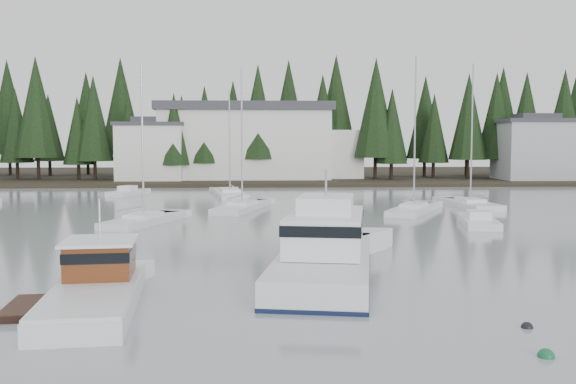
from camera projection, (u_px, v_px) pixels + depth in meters
name	position (u px, v px, depth m)	size (l,w,h in m)	color
far_shore_land	(277.00, 176.00, 108.34)	(240.00, 54.00, 1.00)	black
conifer_treeline	(279.00, 180.00, 97.38)	(200.00, 22.00, 20.00)	black
house_west	(152.00, 150.00, 89.26)	(9.54, 7.42, 8.75)	silver
house_east_a	(535.00, 148.00, 90.61)	(10.60, 8.48, 9.25)	#999EA0
harbor_inn	(260.00, 142.00, 93.16)	(29.50, 11.50, 10.90)	silver
lobster_boat_brown	(93.00, 293.00, 22.61)	(4.91, 8.76, 4.21)	silver
cabin_cruiser_center	(325.00, 258.00, 27.72)	(5.93, 12.88, 5.33)	silver
sailboat_0	(242.00, 209.00, 54.88)	(5.09, 10.25, 12.59)	silver
sailboat_3	(470.00, 206.00, 57.19)	(3.50, 8.65, 13.23)	silver
sailboat_7	(230.00, 196.00, 68.70)	(4.41, 10.93, 11.83)	silver
sailboat_8	(414.00, 211.00, 52.78)	(6.35, 9.32, 13.29)	silver
sailboat_9	(144.00, 223.00, 45.42)	(5.08, 8.86, 11.80)	silver
runabout_1	(479.00, 224.00, 44.52)	(3.32, 6.52, 1.42)	silver
runabout_3	(128.00, 194.00, 69.94)	(3.81, 6.10, 1.42)	silver
mooring_buoy_green	(546.00, 357.00, 17.29)	(0.47, 0.47, 0.47)	#145933
mooring_buoy_dark	(527.00, 328.00, 20.01)	(0.38, 0.38, 0.38)	black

